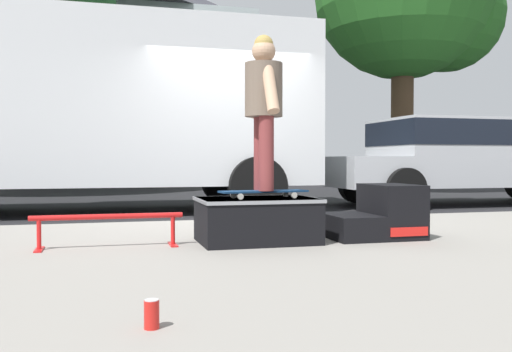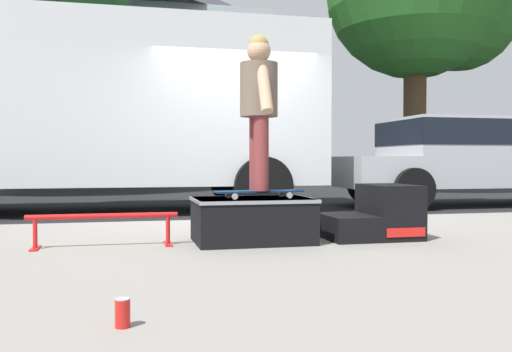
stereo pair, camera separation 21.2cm
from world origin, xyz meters
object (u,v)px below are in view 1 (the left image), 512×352
Objects in this scene: box_truck at (96,107)px; pickup_truck_silver at (463,158)px; soda_can at (152,314)px; skateboard at (264,192)px; skate_box at (257,219)px; kicker_ramp at (379,216)px; grind_rail at (108,223)px; skater_kid at (264,99)px.

pickup_truck_silver is at bearing -0.85° from box_truck.
box_truck is at bearing 92.47° from soda_can.
box_truck is 6.76m from pickup_truck_silver.
pickup_truck_silver is at bearing 41.39° from skateboard.
skate_box is 0.25m from skateboard.
soda_can is (-2.29, -2.36, -0.14)m from kicker_ramp.
skateboard is (-1.14, -0.05, 0.24)m from kicker_ramp.
grind_rail reaches higher than soda_can.
soda_can is (-1.16, -2.31, -1.19)m from skater_kid.
skateboard is at bearing -72.85° from box_truck.
box_truck is at bearing 107.15° from skater_kid.
pickup_truck_silver is at bearing 34.73° from grind_rail.
box_truck reaches higher than soda_can.
grind_rail is (-2.45, 0.03, -0.00)m from kicker_ramp.
grind_rail is 1.69m from skater_kid.
grind_rail is at bearing 176.73° from skateboard.
skater_kid is 0.24× the size of pickup_truck_silver.
box_truck reaches higher than pickup_truck_silver.
grind_rail is at bearing 93.90° from soda_can.
box_truck is (-1.46, 4.73, 0.33)m from skater_kid.
skateboard is 0.81m from skater_kid.
soda_can is 0.02× the size of box_truck.
skateboard is at bearing 90.00° from skater_kid.
box_truck reaches higher than skateboard.
kicker_ramp is at bearing 45.84° from soda_can.
kicker_ramp is 0.15× the size of pickup_truck_silver.
skate_box is 2.61m from soda_can.
kicker_ramp is 1.55m from skater_kid.
soda_can is (0.16, -2.38, -0.14)m from grind_rail.
grind_rail is at bearing -88.27° from box_truck.
grind_rail is at bearing -145.27° from pickup_truck_silver.
kicker_ramp is 5.52m from box_truck.
pickup_truck_silver is (5.25, 4.63, 0.33)m from skateboard.
kicker_ramp is 6.62× the size of soda_can.
skateboard reaches higher than skate_box.
kicker_ramp is 0.12× the size of box_truck.
skate_box is 5.07m from box_truck.
box_truck is (-1.41, 4.68, 1.37)m from skate_box.
skate_box is at bearing 64.84° from soda_can.
kicker_ramp is at bearing -0.59° from grind_rail.
pickup_truck_silver is (5.25, 4.63, -0.48)m from skater_kid.
grind_rail is 1.54× the size of skateboard.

